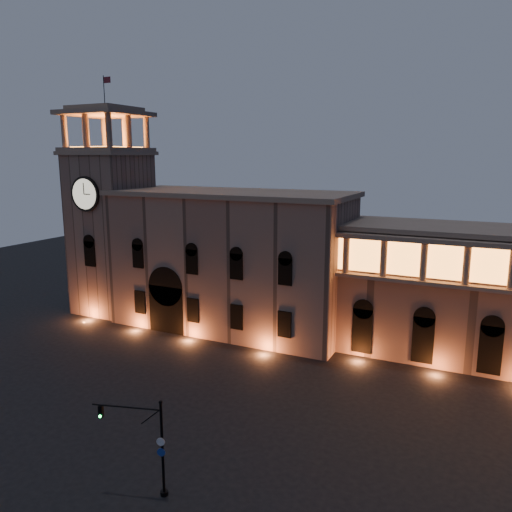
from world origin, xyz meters
TOP-DOWN VIEW (x-y plane):
  - ground at (0.00, 0.00)m, footprint 160.00×160.00m
  - government_building at (-2.08, 21.93)m, footprint 30.80×12.80m
  - clock_tower at (-20.50, 20.98)m, footprint 9.80×9.80m
  - traffic_light at (9.19, -9.73)m, footprint 4.76×1.59m

SIDE VIEW (x-z plane):
  - ground at x=0.00m, z-range 0.00..0.00m
  - traffic_light at x=9.19m, z-range 0.17..6.92m
  - government_building at x=-2.08m, z-range -0.03..17.57m
  - clock_tower at x=-20.50m, z-range -3.70..28.70m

